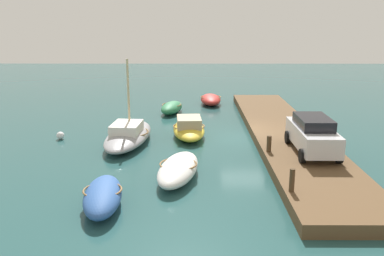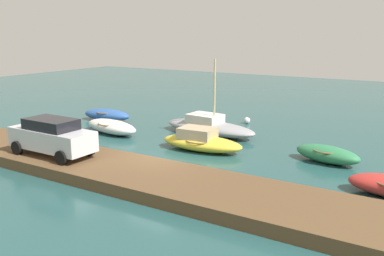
{
  "view_description": "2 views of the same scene",
  "coord_description": "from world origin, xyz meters",
  "px_view_note": "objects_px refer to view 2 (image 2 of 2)",
  "views": [
    {
      "loc": [
        -23.0,
        2.89,
        6.63
      ],
      "look_at": [
        -0.43,
        2.99,
        0.73
      ],
      "focal_mm": 38.89,
      "sensor_mm": 36.0,
      "label": 1
    },
    {
      "loc": [
        11.28,
        -15.4,
        6.15
      ],
      "look_at": [
        0.04,
        2.89,
        1.21
      ],
      "focal_mm": 39.42,
      "sensor_mm": 36.0,
      "label": 2
    }
  ],
  "objects_px": {
    "sailboat_grey": "(209,126)",
    "marker_buoy": "(247,120)",
    "dinghy_green": "(327,154)",
    "rowboat_blue": "(107,115)",
    "parked_car": "(52,136)",
    "mooring_post_west": "(25,126)",
    "motorboat_yellow": "(201,141)",
    "mooring_post_mid_west": "(86,138)",
    "rowboat_white": "(111,127)"
  },
  "relations": [
    {
      "from": "motorboat_yellow",
      "to": "dinghy_green",
      "type": "relative_size",
      "value": 1.36
    },
    {
      "from": "rowboat_white",
      "to": "mooring_post_mid_west",
      "type": "bearing_deg",
      "value": -53.01
    },
    {
      "from": "rowboat_blue",
      "to": "parked_car",
      "type": "height_order",
      "value": "parked_car"
    },
    {
      "from": "sailboat_grey",
      "to": "dinghy_green",
      "type": "bearing_deg",
      "value": -9.79
    },
    {
      "from": "mooring_post_west",
      "to": "motorboat_yellow",
      "type": "bearing_deg",
      "value": 22.81
    },
    {
      "from": "rowboat_blue",
      "to": "mooring_post_west",
      "type": "bearing_deg",
      "value": -94.64
    },
    {
      "from": "sailboat_grey",
      "to": "dinghy_green",
      "type": "distance_m",
      "value": 7.88
    },
    {
      "from": "dinghy_green",
      "to": "parked_car",
      "type": "height_order",
      "value": "parked_car"
    },
    {
      "from": "sailboat_grey",
      "to": "mooring_post_west",
      "type": "bearing_deg",
      "value": -132.49
    },
    {
      "from": "rowboat_white",
      "to": "rowboat_blue",
      "type": "relative_size",
      "value": 1.17
    },
    {
      "from": "motorboat_yellow",
      "to": "mooring_post_mid_west",
      "type": "bearing_deg",
      "value": -142.32
    },
    {
      "from": "mooring_post_west",
      "to": "marker_buoy",
      "type": "relative_size",
      "value": 2.0
    },
    {
      "from": "sailboat_grey",
      "to": "parked_car",
      "type": "distance_m",
      "value": 9.78
    },
    {
      "from": "mooring_post_west",
      "to": "parked_car",
      "type": "relative_size",
      "value": 0.2
    },
    {
      "from": "rowboat_blue",
      "to": "parked_car",
      "type": "bearing_deg",
      "value": -67.81
    },
    {
      "from": "sailboat_grey",
      "to": "marker_buoy",
      "type": "xyz_separation_m",
      "value": [
        0.73,
        4.0,
        -0.27
      ]
    },
    {
      "from": "rowboat_blue",
      "to": "parked_car",
      "type": "distance_m",
      "value": 10.19
    },
    {
      "from": "parked_car",
      "to": "rowboat_blue",
      "type": "bearing_deg",
      "value": 119.25
    },
    {
      "from": "sailboat_grey",
      "to": "mooring_post_west",
      "type": "xyz_separation_m",
      "value": [
        -7.83,
        -7.2,
        0.46
      ]
    },
    {
      "from": "rowboat_white",
      "to": "mooring_post_west",
      "type": "height_order",
      "value": "mooring_post_west"
    },
    {
      "from": "sailboat_grey",
      "to": "dinghy_green",
      "type": "xyz_separation_m",
      "value": [
        7.63,
        -2.0,
        -0.07
      ]
    },
    {
      "from": "mooring_post_mid_west",
      "to": "rowboat_white",
      "type": "bearing_deg",
      "value": 117.15
    },
    {
      "from": "mooring_post_west",
      "to": "marker_buoy",
      "type": "xyz_separation_m",
      "value": [
        8.56,
        11.2,
        -0.73
      ]
    },
    {
      "from": "marker_buoy",
      "to": "parked_car",
      "type": "bearing_deg",
      "value": -106.5
    },
    {
      "from": "parked_car",
      "to": "marker_buoy",
      "type": "distance_m",
      "value": 13.82
    },
    {
      "from": "rowboat_white",
      "to": "marker_buoy",
      "type": "xyz_separation_m",
      "value": [
        5.96,
        6.95,
        -0.2
      ]
    },
    {
      "from": "rowboat_white",
      "to": "dinghy_green",
      "type": "bearing_deg",
      "value": 14.05
    },
    {
      "from": "rowboat_white",
      "to": "rowboat_blue",
      "type": "xyz_separation_m",
      "value": [
        -2.83,
        2.64,
        0.0
      ]
    },
    {
      "from": "sailboat_grey",
      "to": "mooring_post_mid_west",
      "type": "distance_m",
      "value": 7.83
    },
    {
      "from": "dinghy_green",
      "to": "rowboat_blue",
      "type": "xyz_separation_m",
      "value": [
        -15.69,
        1.69,
        0.01
      ]
    },
    {
      "from": "rowboat_blue",
      "to": "dinghy_green",
      "type": "bearing_deg",
      "value": -12.74
    },
    {
      "from": "rowboat_blue",
      "to": "motorboat_yellow",
      "type": "bearing_deg",
      "value": -24.27
    },
    {
      "from": "dinghy_green",
      "to": "mooring_post_west",
      "type": "distance_m",
      "value": 16.32
    },
    {
      "from": "motorboat_yellow",
      "to": "parked_car",
      "type": "distance_m",
      "value": 7.5
    },
    {
      "from": "rowboat_blue",
      "to": "mooring_post_west",
      "type": "relative_size",
      "value": 4.31
    },
    {
      "from": "dinghy_green",
      "to": "marker_buoy",
      "type": "distance_m",
      "value": 9.14
    },
    {
      "from": "rowboat_white",
      "to": "sailboat_grey",
      "type": "distance_m",
      "value": 6.01
    },
    {
      "from": "mooring_post_west",
      "to": "mooring_post_mid_west",
      "type": "relative_size",
      "value": 1.13
    },
    {
      "from": "mooring_post_mid_west",
      "to": "parked_car",
      "type": "relative_size",
      "value": 0.18
    },
    {
      "from": "sailboat_grey",
      "to": "rowboat_blue",
      "type": "height_order",
      "value": "sailboat_grey"
    },
    {
      "from": "dinghy_green",
      "to": "marker_buoy",
      "type": "height_order",
      "value": "dinghy_green"
    },
    {
      "from": "sailboat_grey",
      "to": "parked_car",
      "type": "bearing_deg",
      "value": -104.17
    },
    {
      "from": "rowboat_white",
      "to": "mooring_post_mid_west",
      "type": "relative_size",
      "value": 5.73
    },
    {
      "from": "parked_car",
      "to": "dinghy_green",
      "type": "bearing_deg",
      "value": 34.15
    },
    {
      "from": "parked_car",
      "to": "rowboat_white",
      "type": "bearing_deg",
      "value": 108.67
    },
    {
      "from": "rowboat_white",
      "to": "parked_car",
      "type": "distance_m",
      "value": 6.65
    },
    {
      "from": "rowboat_blue",
      "to": "mooring_post_west",
      "type": "height_order",
      "value": "mooring_post_west"
    },
    {
      "from": "sailboat_grey",
      "to": "rowboat_blue",
      "type": "bearing_deg",
      "value": -172.9
    },
    {
      "from": "marker_buoy",
      "to": "mooring_post_mid_west",
      "type": "bearing_deg",
      "value": -108.66
    },
    {
      "from": "sailboat_grey",
      "to": "rowboat_blue",
      "type": "xyz_separation_m",
      "value": [
        -8.07,
        -0.31,
        -0.06
      ]
    }
  ]
}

